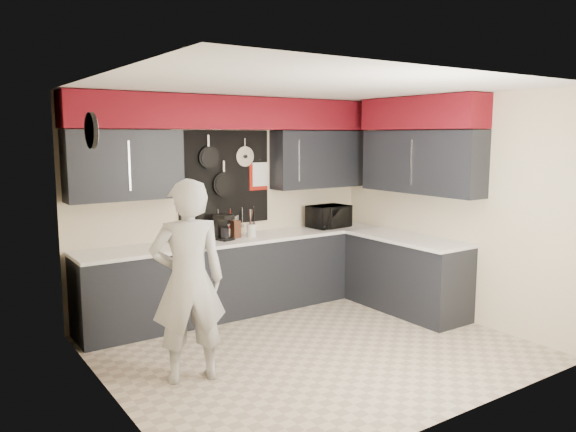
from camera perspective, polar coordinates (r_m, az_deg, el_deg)
ground at (r=5.86m, az=2.41°, el=-13.22°), size 4.00×4.00×0.00m
back_wall_assembly at (r=6.81m, az=-5.54°, el=7.06°), size 4.00×0.36×2.60m
right_wall_assembly at (r=6.91m, az=13.68°, el=6.33°), size 0.36×3.50×2.60m
left_wall_assembly at (r=4.64m, az=-17.81°, el=-2.21°), size 0.05×3.50×2.60m
base_cabinets at (r=6.87m, az=0.08°, el=-5.97°), size 3.95×2.20×0.92m
microwave at (r=7.50m, az=4.16°, el=-0.04°), size 0.56×0.40×0.29m
knife_block at (r=6.76m, az=-5.35°, el=-1.33°), size 0.10×0.10×0.21m
utensil_crock at (r=6.82m, az=-3.73°, el=-1.47°), size 0.12×0.12×0.15m
coffee_maker at (r=6.64m, az=-6.63°, el=-1.08°), size 0.21×0.24×0.30m
person at (r=4.95m, az=-10.10°, el=-6.55°), size 0.73×0.57×1.78m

